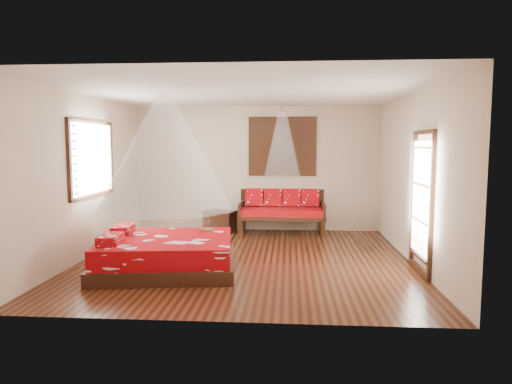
# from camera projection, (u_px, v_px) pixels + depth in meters

# --- Properties ---
(room) EXTENTS (5.54, 5.54, 2.84)m
(room) POSITION_uv_depth(u_px,v_px,m) (246.00, 177.00, 7.61)
(room) COLOR black
(room) RESTS_ON ground
(bed) EXTENTS (2.28, 2.11, 0.64)m
(bed) POSITION_uv_depth(u_px,v_px,m) (166.00, 254.00, 7.12)
(bed) COLOR black
(bed) RESTS_ON floor
(daybed) EXTENTS (1.87, 0.83, 0.96)m
(daybed) POSITION_uv_depth(u_px,v_px,m) (282.00, 209.00, 10.02)
(daybed) COLOR black
(daybed) RESTS_ON floor
(storage_chest) EXTENTS (0.79, 0.66, 0.47)m
(storage_chest) POSITION_uv_depth(u_px,v_px,m) (220.00, 221.00, 10.22)
(storage_chest) COLOR black
(storage_chest) RESTS_ON floor
(shutter_panel) EXTENTS (1.52, 0.06, 1.32)m
(shutter_panel) POSITION_uv_depth(u_px,v_px,m) (282.00, 147.00, 10.21)
(shutter_panel) COLOR black
(shutter_panel) RESTS_ON wall_back
(window_left) EXTENTS (0.10, 1.74, 1.34)m
(window_left) POSITION_uv_depth(u_px,v_px,m) (93.00, 159.00, 7.97)
(window_left) COLOR black
(window_left) RESTS_ON wall_left
(glazed_door) EXTENTS (0.08, 1.02, 2.16)m
(glazed_door) POSITION_uv_depth(u_px,v_px,m) (422.00, 203.00, 6.85)
(glazed_door) COLOR black
(glazed_door) RESTS_ON floor
(wine_tray) EXTENTS (0.25, 0.25, 0.21)m
(wine_tray) POSITION_uv_depth(u_px,v_px,m) (206.00, 227.00, 7.69)
(wine_tray) COLOR brown
(wine_tray) RESTS_ON bed
(mosquito_net_main) EXTENTS (2.06, 2.06, 1.80)m
(mosquito_net_main) POSITION_uv_depth(u_px,v_px,m) (165.00, 151.00, 6.95)
(mosquito_net_main) COLOR white
(mosquito_net_main) RESTS_ON ceiling
(mosquito_net_daybed) EXTENTS (0.79, 0.79, 1.50)m
(mosquito_net_daybed) POSITION_uv_depth(u_px,v_px,m) (282.00, 142.00, 9.73)
(mosquito_net_daybed) COLOR white
(mosquito_net_daybed) RESTS_ON ceiling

